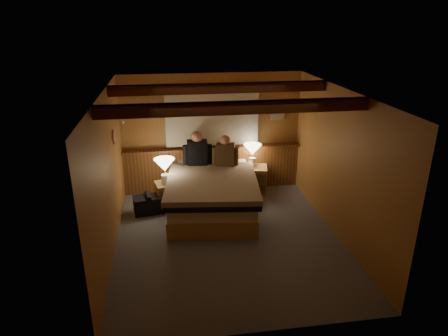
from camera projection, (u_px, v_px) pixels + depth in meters
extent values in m
plane|color=#555B65|center=(228.00, 238.00, 6.56)|extent=(4.20, 4.20, 0.00)
plane|color=#BD8046|center=(229.00, 92.00, 5.69)|extent=(4.20, 4.20, 0.00)
plane|color=#B57841|center=(212.00, 133.00, 8.06)|extent=(3.60, 0.00, 3.60)
plane|color=#B57841|center=(108.00, 177.00, 5.87)|extent=(0.00, 4.20, 4.20)
plane|color=#B57841|center=(340.00, 164.00, 6.38)|extent=(0.00, 4.20, 4.20)
plane|color=#B57841|center=(260.00, 243.00, 4.19)|extent=(3.60, 0.00, 3.60)
cube|color=brown|center=(213.00, 169.00, 8.28)|extent=(3.60, 0.12, 0.90)
cube|color=brown|center=(213.00, 148.00, 8.05)|extent=(3.60, 0.22, 0.04)
cylinder|color=#4F2613|center=(212.00, 92.00, 7.69)|extent=(2.10, 0.05, 0.05)
sphere|color=#4F2613|center=(157.00, 93.00, 7.54)|extent=(0.08, 0.08, 0.08)
sphere|color=#4F2613|center=(265.00, 90.00, 7.83)|extent=(0.08, 0.08, 0.08)
cube|color=silver|center=(212.00, 120.00, 7.89)|extent=(1.85, 0.08, 1.05)
cube|color=#4F2613|center=(236.00, 108.00, 5.17)|extent=(3.60, 0.15, 0.16)
cube|color=#4F2613|center=(220.00, 88.00, 6.56)|extent=(3.60, 0.15, 0.16)
cylinder|color=white|center=(119.00, 115.00, 7.16)|extent=(0.03, 0.55, 0.03)
torus|color=white|center=(121.00, 124.00, 7.07)|extent=(0.01, 0.21, 0.21)
torus|color=white|center=(122.00, 121.00, 7.28)|extent=(0.01, 0.21, 0.21)
cube|color=tan|center=(278.00, 114.00, 8.11)|extent=(0.30, 0.03, 0.25)
cube|color=beige|center=(278.00, 114.00, 8.09)|extent=(0.24, 0.01, 0.19)
cube|color=tan|center=(212.00, 205.00, 7.39)|extent=(1.72, 2.16, 0.30)
cube|color=white|center=(212.00, 191.00, 7.29)|extent=(1.68, 2.12, 0.24)
cube|color=black|center=(212.00, 189.00, 7.00)|extent=(1.74, 1.77, 0.08)
cube|color=#B67D83|center=(212.00, 183.00, 7.10)|extent=(1.80, 1.98, 0.12)
cube|color=white|center=(193.00, 166.00, 7.93)|extent=(0.64, 0.41, 0.16)
cube|color=white|center=(231.00, 166.00, 7.96)|extent=(0.64, 0.41, 0.16)
cube|color=tan|center=(168.00, 195.00, 7.58)|extent=(0.51, 0.48, 0.49)
cube|color=brown|center=(170.00, 194.00, 7.38)|extent=(0.39, 0.10, 0.17)
cube|color=brown|center=(171.00, 203.00, 7.45)|extent=(0.39, 0.10, 0.17)
cylinder|color=white|center=(170.00, 194.00, 7.38)|extent=(0.04, 0.04, 0.03)
cylinder|color=white|center=(171.00, 203.00, 7.45)|extent=(0.04, 0.04, 0.03)
cube|color=tan|center=(254.00, 179.00, 8.19)|extent=(0.59, 0.55, 0.56)
cube|color=brown|center=(254.00, 179.00, 7.95)|extent=(0.45, 0.11, 0.19)
cube|color=brown|center=(254.00, 189.00, 8.03)|extent=(0.45, 0.11, 0.19)
cylinder|color=white|center=(254.00, 179.00, 7.95)|extent=(0.04, 0.04, 0.03)
cylinder|color=white|center=(254.00, 189.00, 8.03)|extent=(0.04, 0.04, 0.03)
cylinder|color=white|center=(165.00, 179.00, 7.41)|extent=(0.15, 0.15, 0.19)
cylinder|color=white|center=(165.00, 173.00, 7.36)|extent=(0.03, 0.03, 0.11)
cone|color=#FFF2C6|center=(165.00, 165.00, 7.30)|extent=(0.38, 0.38, 0.23)
cylinder|color=white|center=(252.00, 162.00, 8.09)|extent=(0.14, 0.14, 0.18)
cylinder|color=white|center=(252.00, 157.00, 8.05)|extent=(0.02, 0.02, 0.10)
cone|color=#FFF2C6|center=(252.00, 150.00, 8.00)|extent=(0.36, 0.36, 0.22)
cube|color=black|center=(197.00, 153.00, 7.75)|extent=(0.39, 0.24, 0.51)
cylinder|color=black|center=(186.00, 156.00, 7.74)|extent=(0.12, 0.12, 0.41)
cylinder|color=black|center=(209.00, 155.00, 7.78)|extent=(0.12, 0.12, 0.41)
sphere|color=#DF9D85|center=(197.00, 137.00, 7.63)|extent=(0.22, 0.22, 0.22)
cube|color=#4E371F|center=(225.00, 155.00, 7.72)|extent=(0.39, 0.28, 0.46)
cylinder|color=#4E371F|center=(215.00, 156.00, 7.75)|extent=(0.11, 0.11, 0.37)
cylinder|color=#4E371F|center=(236.00, 157.00, 7.72)|extent=(0.11, 0.11, 0.37)
sphere|color=#DF9D85|center=(225.00, 140.00, 7.62)|extent=(0.20, 0.20, 0.20)
cube|color=black|center=(149.00, 205.00, 7.37)|extent=(0.58, 0.41, 0.32)
cylinder|color=black|center=(148.00, 196.00, 7.30)|extent=(0.14, 0.33, 0.08)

